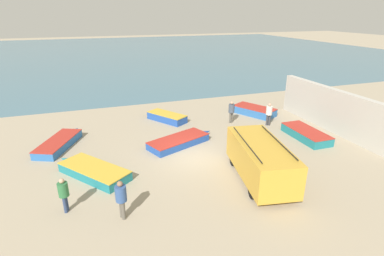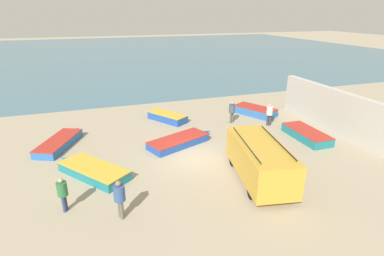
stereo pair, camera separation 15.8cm
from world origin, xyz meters
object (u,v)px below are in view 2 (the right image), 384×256
Objects in this scene: fishing_rowboat_0 at (60,142)px; fishing_rowboat_3 at (92,170)px; parked_van at (260,160)px; fisherman_1 at (232,110)px; fishing_rowboat_1 at (180,141)px; fishing_rowboat_2 at (305,134)px; fisherman_0 at (120,196)px; fishing_rowboat_4 at (254,111)px; fishing_rowboat_5 at (166,117)px; fisherman_2 at (63,191)px; fisherman_3 at (270,112)px.

fishing_rowboat_3 is at bearing -133.00° from fishing_rowboat_0.
fisherman_1 is at bearing -5.90° from parked_van.
fishing_rowboat_1 is 8.72m from fishing_rowboat_2.
fishing_rowboat_4 is at bearing -159.70° from fisherman_0.
fishing_rowboat_0 is 8.18m from fishing_rowboat_5.
fisherman_0 is 13.18m from fisherman_1.
fisherman_2 reaches higher than fishing_rowboat_5.
fisherman_3 is (7.22, -3.63, 0.75)m from fishing_rowboat_5.
fisherman_1 is (5.02, 2.68, 0.79)m from fishing_rowboat_1.
fishing_rowboat_2 is 2.57× the size of fisherman_1.
fisherman_1 is (2.35, 8.15, -0.07)m from parked_van.
fisherman_0 is at bearing 156.80° from fishing_rowboat_3.
fisherman_2 is at bearing -70.76° from fisherman_1.
parked_van is at bearing -30.54° from fisherman_1.
fisherman_0 is at bearing 108.01° from parked_van.
fishing_rowboat_4 reaches higher than fishing_rowboat_0.
fishing_rowboat_2 is at bearing -47.08° from parked_van.
fishing_rowboat_2 is 13.91m from fisherman_0.
fishing_rowboat_5 is at bearing -133.00° from fisherman_0.
parked_van is at bearing 123.41° from fishing_rowboat_4.
fishing_rowboat_0 is 16.51m from fishing_rowboat_2.
fishing_rowboat_2 is at bearing 159.84° from fishing_rowboat_4.
fishing_rowboat_2 is at bearing -125.35° from fishing_rowboat_3.
fishing_rowboat_4 is at bearing 101.49° from fisherman_1.
fishing_rowboat_5 is 12.29m from fisherman_2.
fisherman_0 reaches higher than fishing_rowboat_0.
fisherman_1 reaches higher than fishing_rowboat_2.
fishing_rowboat_4 is at bearing -131.31° from fisherman_2.
fisherman_0 reaches higher than fishing_rowboat_3.
fishing_rowboat_0 is (-10.15, 7.71, -0.85)m from parked_van.
parked_van is 7.04m from fishing_rowboat_2.
fisherman_3 is (14.96, -1.01, 0.80)m from fishing_rowboat_0.
parked_van is 10.76m from fishing_rowboat_4.
fishing_rowboat_1 is 2.78× the size of fisherman_0.
fishing_rowboat_2 is at bearing 24.56° from fisherman_1.
fisherman_2 is (-7.04, -10.05, 0.68)m from fishing_rowboat_5.
fishing_rowboat_2 is 5.74m from fishing_rowboat_4.
fishing_rowboat_0 is 2.73× the size of fisherman_1.
fisherman_0 is (2.99, -8.70, 0.81)m from fishing_rowboat_0.
fisherman_3 is (11.97, 7.69, -0.02)m from fisherman_0.
fishing_rowboat_0 is 7.50m from fisherman_2.
parked_van is at bearing -148.86° from fishing_rowboat_3.
fishing_rowboat_1 is at bearing -145.06° from fisherman_0.
fishing_rowboat_0 is at bearing 75.43° from fishing_rowboat_5.
fisherman_0 is at bearing -147.06° from fishing_rowboat_1.
fishing_rowboat_4 is 17.17m from fisherman_2.
fishing_rowboat_4 is at bearing 29.27° from fisherman_3.
fishing_rowboat_0 is at bearing -68.18° from fisherman_2.
fisherman_1 is 14.18m from fisherman_2.
fisherman_1 is at bearing -129.95° from fisherman_2.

